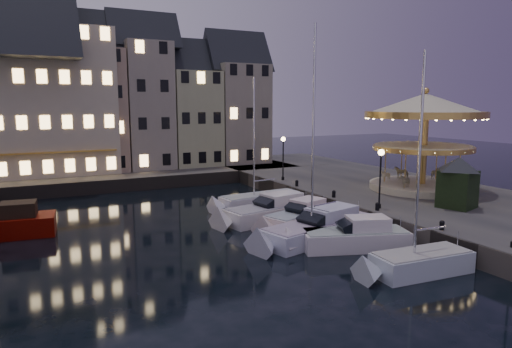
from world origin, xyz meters
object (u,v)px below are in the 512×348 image
motorboat_a (413,265)px  streetlamp_c (283,152)px  bollard_c (334,193)px  streetlamp_b (380,170)px  motorboat_b (348,239)px  bollard_b (377,206)px  streetlamp_d (421,153)px  carousel (424,123)px  motorboat_c (317,229)px  motorboat_e (268,212)px  bollard_a (442,225)px  motorboat_d (297,220)px  motorboat_f (255,202)px  bollard_d (297,183)px  ticket_kiosk (458,174)px

motorboat_a → streetlamp_c: bearing=77.1°
bollard_c → streetlamp_b: bearing=-82.4°
motorboat_a → motorboat_b: size_ratio=1.43×
streetlamp_c → bollard_b: size_ratio=7.32×
streetlamp_d → carousel: 5.32m
motorboat_c → motorboat_e: bearing=95.1°
bollard_a → motorboat_c: bearing=135.4°
bollard_a → motorboat_b: size_ratio=0.08×
streetlamp_c → carousel: size_ratio=0.42×
streetlamp_c → motorboat_b: 17.89m
motorboat_a → carousel: (13.06, 11.97, 6.45)m
motorboat_b → carousel: size_ratio=0.74×
streetlamp_c → motorboat_a: (-4.93, -21.56, -3.48)m
streetlamp_b → motorboat_d: bearing=160.2°
bollard_b → streetlamp_c: bearing=87.5°
bollard_c → motorboat_f: bearing=136.6°
motorboat_d → motorboat_f: bearing=88.1°
streetlamp_b → bollard_c: (-0.60, 4.50, -2.41)m
bollard_d → motorboat_d: 9.45m
motorboat_b → motorboat_e: bearing=97.8°
motorboat_a → motorboat_b: bearing=93.7°
motorboat_a → streetlamp_d: bearing=42.9°
motorboat_b → bollard_c: bearing=59.2°
bollard_a → motorboat_e: size_ratio=0.07×
streetlamp_c → carousel: bearing=-49.7°
streetlamp_b → bollard_a: size_ratio=7.32×
motorboat_a → motorboat_c: (-0.91, 7.23, 0.15)m
bollard_a → carousel: 14.27m
streetlamp_b → bollard_d: size_ratio=7.32×
motorboat_d → motorboat_b: bearing=-86.9°
bollard_a → motorboat_c: motorboat_c is taller
bollard_b → motorboat_a: 8.77m
streetlamp_d → ticket_kiosk: bearing=-123.9°
streetlamp_d → bollard_c: streetlamp_d is taller
motorboat_b → motorboat_c: bearing=103.9°
motorboat_c → bollard_b: bearing=3.6°
bollard_c → streetlamp_d: bearing=11.9°
streetlamp_b → motorboat_f: size_ratio=0.39×
streetlamp_c → streetlamp_d: same height
bollard_c → motorboat_c: (-5.24, -5.33, -0.92)m
bollard_b → carousel: (8.74, 4.41, 5.38)m
streetlamp_d → bollard_a: bearing=-132.5°
bollard_d → motorboat_e: 7.84m
bollard_a → streetlamp_d: bearing=47.5°
bollard_c → carousel: size_ratio=0.06×
streetlamp_d → bollard_d: 12.51m
motorboat_c → motorboat_f: size_ratio=1.20×
bollard_c → bollard_d: (0.00, 5.50, 0.00)m
streetlamp_b → ticket_kiosk: (5.02, -2.35, -0.28)m
motorboat_d → carousel: carousel is taller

